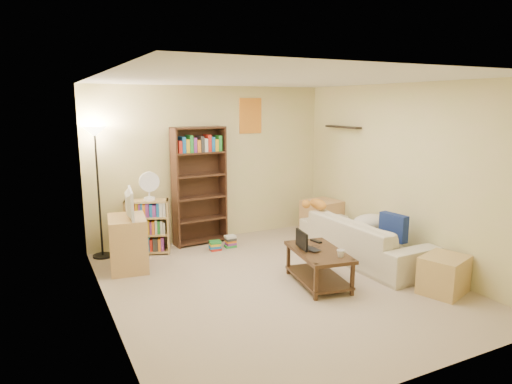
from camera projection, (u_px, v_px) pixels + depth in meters
room at (278, 155)px, 5.41m from camera, size 4.50×4.54×2.52m
sofa at (364, 239)px, 6.54m from camera, size 2.15×0.95×0.61m
navy_pillow at (393, 227)px, 6.14m from camera, size 0.17×0.42×0.36m
cream_blanket at (370, 223)px, 6.61m from camera, size 0.57×0.40×0.24m
tabby_cat at (316, 204)px, 7.03m from camera, size 0.48×0.18×0.17m
coffee_table at (319, 262)px, 5.66m from camera, size 0.70×1.07×0.44m
laptop at (312, 248)px, 5.69m from camera, size 0.38×0.30×0.02m
laptop_screen at (302, 240)px, 5.62m from camera, size 0.07×0.33×0.22m
mug at (341, 253)px, 5.38m from camera, size 0.12×0.12×0.09m
tv_remote at (316, 241)px, 5.97m from camera, size 0.08×0.18×0.02m
tv_stand at (128, 243)px, 6.18m from camera, size 0.57×0.74×0.72m
television at (126, 204)px, 6.07m from camera, size 0.68×0.27×0.38m
tall_bookshelf at (199, 183)px, 7.21m from camera, size 0.86×0.33×1.87m
short_bookshelf at (147, 227)px, 6.81m from camera, size 0.69×0.44×0.82m
desk_fan at (149, 185)px, 6.67m from camera, size 0.29×0.16×0.43m
floor_lamp at (96, 154)px, 6.44m from camera, size 0.32×0.32×1.91m
side_table at (322, 219)px, 7.70m from camera, size 0.62×0.62×0.62m
end_cabinet at (444, 275)px, 5.42m from camera, size 0.66×0.60×0.45m
book_stacks at (224, 243)px, 7.09m from camera, size 0.45×0.19×0.18m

